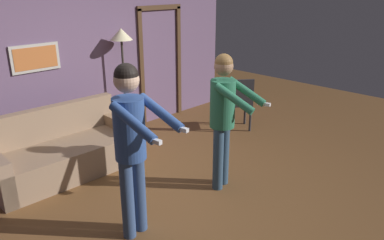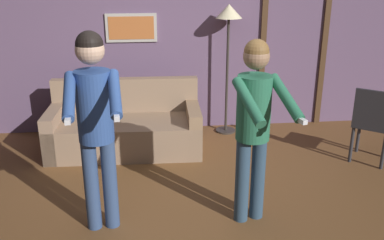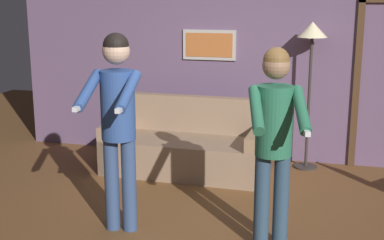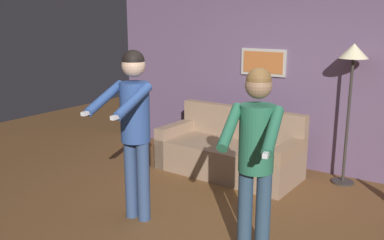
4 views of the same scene
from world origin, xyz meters
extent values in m
plane|color=brown|center=(0.00, 0.00, 0.00)|extent=(12.00, 12.00, 0.00)
cube|color=#674E6B|center=(0.00, 2.28, 1.30)|extent=(6.40, 0.06, 2.60)
cube|color=#B7B2A8|center=(-0.61, 2.23, 1.46)|extent=(0.69, 0.02, 0.38)
cube|color=#B9632E|center=(-0.61, 2.22, 1.46)|extent=(0.61, 0.01, 0.30)
cube|color=#4C331E|center=(1.23, 2.23, 1.02)|extent=(0.08, 0.04, 2.04)
cube|color=#4C331E|center=(2.13, 2.23, 1.02)|extent=(0.08, 0.04, 2.04)
cube|color=#4C331E|center=(1.68, 2.23, 2.04)|extent=(0.98, 0.04, 0.08)
cube|color=#94775C|center=(-0.72, 1.46, 0.21)|extent=(1.92, 0.90, 0.42)
cube|color=#94775C|center=(-0.71, 1.81, 0.65)|extent=(1.90, 0.19, 0.45)
cube|color=#997958|center=(0.15, 1.43, 0.29)|extent=(0.18, 0.85, 0.58)
cylinder|color=#332D28|center=(0.68, 2.00, 0.01)|extent=(0.28, 0.28, 0.02)
cylinder|color=#332D28|center=(0.68, 2.00, 0.81)|extent=(0.04, 0.04, 1.58)
cone|color=#F9EAB7|center=(0.68, 2.00, 1.69)|extent=(0.35, 0.35, 0.18)
cylinder|color=#324973|center=(-0.93, -0.25, 0.43)|extent=(0.13, 0.13, 0.85)
cylinder|color=#324973|center=(-0.77, -0.23, 0.43)|extent=(0.13, 0.13, 0.85)
cylinder|color=#2D4C8C|center=(-0.85, -0.24, 1.16)|extent=(0.30, 0.30, 0.61)
sphere|color=#D8AD8E|center=(-0.85, -0.24, 1.63)|extent=(0.23, 0.23, 0.23)
sphere|color=black|center=(-0.85, -0.24, 1.67)|extent=(0.22, 0.22, 0.22)
cylinder|color=#2D4C8C|center=(-1.00, -0.50, 1.33)|extent=(0.14, 0.53, 0.28)
cube|color=white|center=(-0.98, -0.75, 1.23)|extent=(0.05, 0.15, 0.04)
cylinder|color=#2D4C8C|center=(-0.66, -0.47, 1.33)|extent=(0.14, 0.53, 0.28)
cube|color=white|center=(-0.64, -0.72, 1.23)|extent=(0.05, 0.15, 0.04)
cylinder|color=#2E475E|center=(0.42, -0.26, 0.41)|extent=(0.13, 0.13, 0.81)
cylinder|color=#2E475E|center=(0.58, -0.22, 0.41)|extent=(0.13, 0.13, 0.81)
cylinder|color=#286B4C|center=(0.50, -0.24, 1.10)|extent=(0.30, 0.30, 0.57)
sphere|color=#9E7556|center=(0.50, -0.24, 1.55)|extent=(0.22, 0.22, 0.22)
sphere|color=brown|center=(0.50, -0.24, 1.59)|extent=(0.21, 0.21, 0.21)
cylinder|color=#286B4C|center=(0.39, -0.50, 1.24)|extent=(0.20, 0.50, 0.31)
cylinder|color=#286B4C|center=(0.72, -0.42, 1.24)|extent=(0.20, 0.50, 0.31)
cube|color=white|center=(0.77, -0.64, 1.12)|extent=(0.07, 0.16, 0.04)
cylinder|color=#2D2D33|center=(2.51, 0.89, 0.23)|extent=(0.04, 0.04, 0.45)
cylinder|color=#2D2D33|center=(2.23, 1.12, 0.23)|extent=(0.04, 0.04, 0.45)
cylinder|color=#2D2D33|center=(2.29, 0.61, 0.23)|extent=(0.04, 0.04, 0.45)
cylinder|color=#2D2D33|center=(2.01, 0.84, 0.23)|extent=(0.04, 0.04, 0.45)
cube|color=#2D2D33|center=(2.26, 0.87, 0.47)|extent=(0.59, 0.59, 0.03)
cube|color=#2D2D33|center=(2.14, 0.72, 0.70)|extent=(0.35, 0.29, 0.45)
camera|label=1|loc=(-2.76, -2.95, 2.44)|focal=35.00mm
camera|label=2|loc=(-0.39, -3.67, 2.26)|focal=40.00mm
camera|label=3|loc=(0.92, -4.46, 2.09)|focal=50.00mm
camera|label=4|loc=(1.98, -3.40, 2.08)|focal=40.00mm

